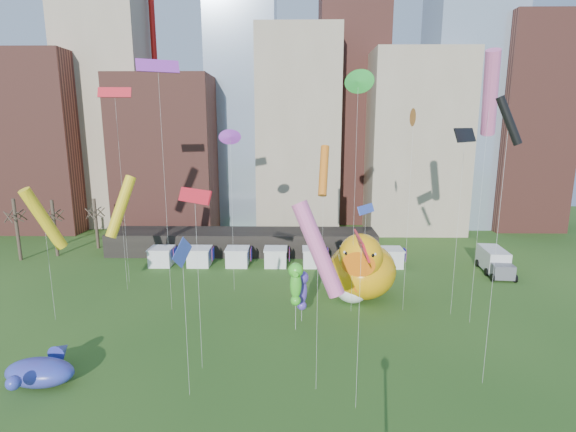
{
  "coord_description": "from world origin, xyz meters",
  "views": [
    {
      "loc": [
        3.39,
        -18.21,
        17.95
      ],
      "look_at": [
        2.98,
        10.39,
        12.0
      ],
      "focal_mm": 27.0,
      "sensor_mm": 36.0,
      "label": 1
    }
  ],
  "objects_px": {
    "seahorse_green": "(296,281)",
    "seahorse_purple": "(302,287)",
    "big_duck": "(362,267)",
    "box_truck": "(495,261)",
    "small_duck": "(352,288)",
    "whale_inflatable": "(41,370)"
  },
  "relations": [
    {
      "from": "seahorse_green",
      "to": "seahorse_purple",
      "type": "distance_m",
      "value": 2.2
    },
    {
      "from": "seahorse_green",
      "to": "big_duck",
      "type": "bearing_deg",
      "value": 46.97
    },
    {
      "from": "seahorse_purple",
      "to": "big_duck",
      "type": "bearing_deg",
      "value": 50.81
    },
    {
      "from": "small_duck",
      "to": "box_truck",
      "type": "xyz_separation_m",
      "value": [
        18.92,
        9.63,
        -0.12
      ]
    },
    {
      "from": "small_duck",
      "to": "seahorse_green",
      "type": "xyz_separation_m",
      "value": [
        -5.89,
        -6.26,
        3.05
      ]
    },
    {
      "from": "seahorse_purple",
      "to": "whale_inflatable",
      "type": "distance_m",
      "value": 21.38
    },
    {
      "from": "big_duck",
      "to": "box_truck",
      "type": "height_order",
      "value": "big_duck"
    },
    {
      "from": "seahorse_purple",
      "to": "whale_inflatable",
      "type": "relative_size",
      "value": 0.78
    },
    {
      "from": "whale_inflatable",
      "to": "box_truck",
      "type": "height_order",
      "value": "box_truck"
    },
    {
      "from": "small_duck",
      "to": "whale_inflatable",
      "type": "xyz_separation_m",
      "value": [
        -23.94,
        -14.76,
        -0.61
      ]
    },
    {
      "from": "big_duck",
      "to": "seahorse_green",
      "type": "bearing_deg",
      "value": -119.85
    },
    {
      "from": "whale_inflatable",
      "to": "big_duck",
      "type": "bearing_deg",
      "value": 36.86
    },
    {
      "from": "whale_inflatable",
      "to": "box_truck",
      "type": "distance_m",
      "value": 49.32
    },
    {
      "from": "small_duck",
      "to": "whale_inflatable",
      "type": "bearing_deg",
      "value": -162.89
    },
    {
      "from": "small_duck",
      "to": "seahorse_purple",
      "type": "distance_m",
      "value": 7.22
    },
    {
      "from": "big_duck",
      "to": "whale_inflatable",
      "type": "relative_size",
      "value": 1.65
    },
    {
      "from": "big_duck",
      "to": "seahorse_purple",
      "type": "distance_m",
      "value": 8.55
    },
    {
      "from": "seahorse_purple",
      "to": "seahorse_green",
      "type": "bearing_deg",
      "value": -99.33
    },
    {
      "from": "small_duck",
      "to": "seahorse_green",
      "type": "distance_m",
      "value": 9.12
    },
    {
      "from": "seahorse_green",
      "to": "seahorse_purple",
      "type": "bearing_deg",
      "value": 71.75
    },
    {
      "from": "small_duck",
      "to": "whale_inflatable",
      "type": "height_order",
      "value": "small_duck"
    },
    {
      "from": "seahorse_purple",
      "to": "box_truck",
      "type": "bearing_deg",
      "value": 39.4
    }
  ]
}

